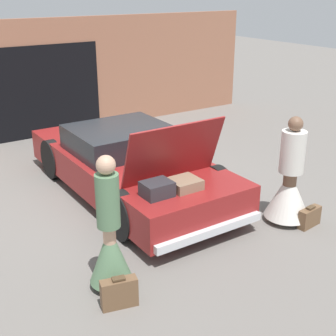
{
  "coord_description": "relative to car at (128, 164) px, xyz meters",
  "views": [
    {
      "loc": [
        -3.68,
        -6.84,
        3.52
      ],
      "look_at": [
        0.0,
        -1.27,
        0.89
      ],
      "focal_mm": 50.0,
      "sensor_mm": 36.0,
      "label": 1
    }
  ],
  "objects": [
    {
      "name": "suitcase_beside_left_person",
      "position": [
        -1.67,
        -2.78,
        -0.36
      ],
      "size": [
        0.45,
        0.24,
        0.39
      ],
      "color": "brown",
      "rests_on": "ground_plane"
    },
    {
      "name": "suitcase_beside_right_person",
      "position": [
        1.71,
        -2.68,
        -0.39
      ],
      "size": [
        0.44,
        0.19,
        0.34
      ],
      "color": "brown",
      "rests_on": "ground_plane"
    },
    {
      "name": "person_right",
      "position": [
        1.56,
        -2.34,
        0.06
      ],
      "size": [
        0.72,
        0.72,
        1.71
      ],
      "rotation": [
        0.0,
        0.0,
        1.36
      ],
      "color": "brown",
      "rests_on": "ground_plane"
    },
    {
      "name": "garage_wall_back",
      "position": [
        0.0,
        4.17,
        0.85
      ],
      "size": [
        12.0,
        0.14,
        2.8
      ],
      "color": "#9E664C",
      "rests_on": "ground_plane"
    },
    {
      "name": "ground_plane",
      "position": [
        0.0,
        -0.01,
        -0.54
      ],
      "size": [
        40.0,
        40.0,
        0.0
      ],
      "primitive_type": "plane",
      "color": "slate"
    },
    {
      "name": "car",
      "position": [
        0.0,
        0.0,
        0.0
      ],
      "size": [
        1.97,
        4.71,
        1.66
      ],
      "color": "maroon",
      "rests_on": "ground_plane"
    },
    {
      "name": "person_left",
      "position": [
        -1.56,
        -2.37,
        0.09
      ],
      "size": [
        0.54,
        0.54,
        1.74
      ],
      "rotation": [
        0.0,
        0.0,
        -1.42
      ],
      "color": "tan",
      "rests_on": "ground_plane"
    }
  ]
}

